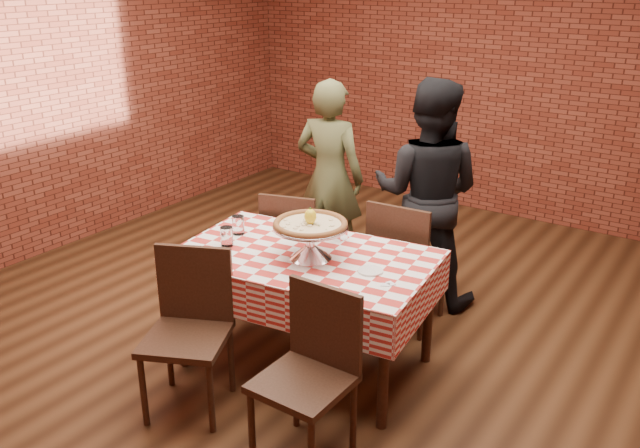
% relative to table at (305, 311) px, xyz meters
% --- Properties ---
extents(ground, '(6.00, 6.00, 0.00)m').
position_rel_table_xyz_m(ground, '(-0.19, 0.40, -0.38)').
color(ground, black).
rests_on(ground, ground).
extents(back_wall, '(5.50, 0.00, 5.50)m').
position_rel_table_xyz_m(back_wall, '(-0.19, 3.40, 1.08)').
color(back_wall, maroon).
rests_on(back_wall, ground).
extents(table, '(1.61, 1.09, 0.75)m').
position_rel_table_xyz_m(table, '(0.00, 0.00, 0.00)').
color(table, '#392216').
rests_on(table, ground).
extents(tablecloth, '(1.65, 1.13, 0.26)m').
position_rel_table_xyz_m(tablecloth, '(0.00, 0.00, 0.25)').
color(tablecloth, '#B82C27').
rests_on(tablecloth, table).
extents(pizza_stand, '(0.47, 0.47, 0.20)m').
position_rel_table_xyz_m(pizza_stand, '(0.05, -0.02, 0.48)').
color(pizza_stand, silver).
rests_on(pizza_stand, tablecloth).
extents(pizza, '(0.45, 0.45, 0.03)m').
position_rel_table_xyz_m(pizza, '(0.05, -0.02, 0.59)').
color(pizza, beige).
rests_on(pizza, pizza_stand).
extents(lemon, '(0.07, 0.07, 0.09)m').
position_rel_table_xyz_m(lemon, '(0.05, -0.02, 0.64)').
color(lemon, yellow).
rests_on(lemon, pizza).
extents(water_glass_left, '(0.09, 0.09, 0.12)m').
position_rel_table_xyz_m(water_glass_left, '(-0.48, -0.16, 0.44)').
color(water_glass_left, white).
rests_on(water_glass_left, tablecloth).
extents(water_glass_right, '(0.09, 0.09, 0.12)m').
position_rel_table_xyz_m(water_glass_right, '(-0.55, 0.03, 0.44)').
color(water_glass_right, white).
rests_on(water_glass_right, tablecloth).
extents(side_plate, '(0.16, 0.16, 0.01)m').
position_rel_table_xyz_m(side_plate, '(0.45, 0.01, 0.39)').
color(side_plate, white).
rests_on(side_plate, tablecloth).
extents(sweetener_packet_a, '(0.06, 0.05, 0.00)m').
position_rel_table_xyz_m(sweetener_packet_a, '(0.60, -0.09, 0.39)').
color(sweetener_packet_a, white).
rests_on(sweetener_packet_a, tablecloth).
extents(sweetener_packet_b, '(0.06, 0.05, 0.00)m').
position_rel_table_xyz_m(sweetener_packet_b, '(0.62, -0.06, 0.39)').
color(sweetener_packet_b, white).
rests_on(sweetener_packet_b, tablecloth).
extents(condiment_caddy, '(0.10, 0.08, 0.14)m').
position_rel_table_xyz_m(condiment_caddy, '(0.03, 0.31, 0.45)').
color(condiment_caddy, silver).
rests_on(condiment_caddy, tablecloth).
extents(chair_near_left, '(0.59, 0.59, 0.92)m').
position_rel_table_xyz_m(chair_near_left, '(-0.28, -0.75, 0.09)').
color(chair_near_left, '#392216').
rests_on(chair_near_left, ground).
extents(chair_near_right, '(0.43, 0.43, 0.91)m').
position_rel_table_xyz_m(chair_near_right, '(0.50, -0.73, 0.08)').
color(chair_near_right, '#392216').
rests_on(chair_near_right, ground).
extents(chair_far_left, '(0.52, 0.52, 0.89)m').
position_rel_table_xyz_m(chair_far_left, '(-0.56, 0.67, 0.07)').
color(chair_far_left, '#392216').
rests_on(chair_far_left, ground).
extents(chair_far_right, '(0.48, 0.48, 0.93)m').
position_rel_table_xyz_m(chair_far_right, '(0.27, 0.85, 0.09)').
color(chair_far_right, '#392216').
rests_on(chair_far_right, ground).
extents(diner_olive, '(0.63, 0.46, 1.58)m').
position_rel_table_xyz_m(diner_olive, '(-0.68, 1.30, 0.42)').
color(diner_olive, '#4F522F').
rests_on(diner_olive, ground).
extents(diner_black, '(0.94, 0.80, 1.68)m').
position_rel_table_xyz_m(diner_black, '(0.20, 1.24, 0.46)').
color(diner_black, black).
rests_on(diner_black, ground).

